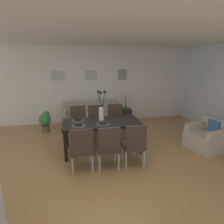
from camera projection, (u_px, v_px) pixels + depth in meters
name	position (u px, v px, depth m)	size (l,w,h in m)	color
ground_plane	(104.00, 168.00, 3.94)	(9.00, 9.00, 0.00)	#A87A47
back_wall_panel	(89.00, 85.00, 6.68)	(9.00, 0.10, 2.60)	silver
ceiling_panel	(99.00, 33.00, 3.63)	(9.00, 7.20, 0.08)	white
dining_table	(101.00, 125.00, 4.54)	(1.80, 0.89, 0.74)	black
dining_chair_near_left	(82.00, 147.00, 3.70)	(0.46, 0.46, 0.92)	#3D2D23
dining_chair_near_right	(78.00, 121.00, 5.30)	(0.45, 0.45, 0.92)	#3D2D23
dining_chair_far_left	(108.00, 145.00, 3.79)	(0.45, 0.45, 0.92)	#3D2D23
dining_chair_far_right	(96.00, 120.00, 5.35)	(0.44, 0.44, 0.92)	#3D2D23
dining_chair_mid_left	(134.00, 143.00, 3.90)	(0.47, 0.47, 0.92)	#3D2D23
dining_chair_mid_right	(116.00, 119.00, 5.49)	(0.44, 0.44, 0.92)	#3D2D23
centerpiece_vase	(101.00, 110.00, 4.45)	(0.21, 0.23, 0.73)	white
placemat_near_left	(79.00, 126.00, 4.23)	(0.32, 0.32, 0.01)	#4C4742
bowl_near_left	(79.00, 124.00, 4.22)	(0.17, 0.17, 0.07)	#2D2826
placemat_near_right	(78.00, 120.00, 4.60)	(0.32, 0.32, 0.01)	#4C4742
bowl_near_right	(78.00, 119.00, 4.59)	(0.17, 0.17, 0.07)	#2D2826
placemat_far_left	(103.00, 124.00, 4.33)	(0.32, 0.32, 0.01)	#4C4742
bowl_far_left	(103.00, 123.00, 4.32)	(0.17, 0.17, 0.07)	#2D2826
sofa	(91.00, 118.00, 6.40)	(1.80, 0.84, 0.80)	#A89E8E
side_table	(125.00, 116.00, 6.68)	(0.36, 0.36, 0.52)	black
table_lamp	(126.00, 98.00, 6.51)	(0.22, 0.22, 0.51)	#4C4C51
armchair	(208.00, 137.00, 4.76)	(0.96, 0.96, 0.75)	#B7A893
framed_picture_left	(57.00, 76.00, 6.32)	(0.41, 0.03, 0.30)	#B2ADA3
framed_picture_center	(91.00, 75.00, 6.53)	(0.40, 0.03, 0.31)	#B2ADA3
framed_picture_right	(122.00, 75.00, 6.74)	(0.34, 0.03, 0.39)	#B2ADA3
potted_plant	(45.00, 120.00, 5.81)	(0.36, 0.36, 0.67)	brown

